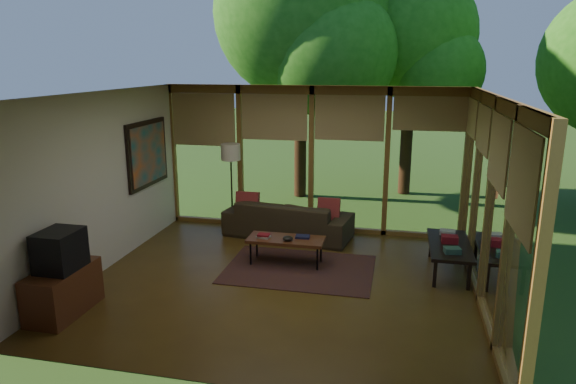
% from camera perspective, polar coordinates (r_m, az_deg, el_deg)
% --- Properties ---
extents(floor, '(5.50, 5.50, 0.00)m').
position_cam_1_polar(floor, '(7.57, -0.83, -9.99)').
color(floor, brown).
rests_on(floor, ground).
extents(ceiling, '(5.50, 5.50, 0.00)m').
position_cam_1_polar(ceiling, '(6.91, -0.91, 10.87)').
color(ceiling, white).
rests_on(ceiling, ground).
extents(wall_left, '(0.04, 5.00, 2.70)m').
position_cam_1_polar(wall_left, '(8.19, -19.95, 0.99)').
color(wall_left, silver).
rests_on(wall_left, ground).
extents(wall_front, '(5.50, 0.04, 2.70)m').
position_cam_1_polar(wall_front, '(4.83, -7.75, -7.23)').
color(wall_front, silver).
rests_on(wall_front, ground).
extents(window_wall_back, '(5.50, 0.12, 2.70)m').
position_cam_1_polar(window_wall_back, '(9.51, 2.61, 3.61)').
color(window_wall_back, olive).
rests_on(window_wall_back, ground).
extents(window_wall_right, '(0.12, 5.00, 2.70)m').
position_cam_1_polar(window_wall_right, '(7.03, 21.50, -1.23)').
color(window_wall_right, olive).
rests_on(window_wall_right, ground).
extents(tree_nw, '(3.90, 3.90, 6.12)m').
position_cam_1_polar(tree_nw, '(11.99, 1.52, 19.30)').
color(tree_nw, '#351F13').
rests_on(tree_nw, ground).
extents(tree_ne, '(2.91, 2.91, 5.16)m').
position_cam_1_polar(tree_ne, '(12.54, 13.66, 16.55)').
color(tree_ne, '#351F13').
rests_on(tree_ne, ground).
extents(rug, '(2.25, 1.60, 0.01)m').
position_cam_1_polar(rug, '(8.00, 1.27, -8.55)').
color(rug, brown).
rests_on(rug, floor).
extents(sofa, '(2.38, 1.21, 0.67)m').
position_cam_1_polar(sofa, '(9.34, 0.01, -3.01)').
color(sofa, '#372C1B').
rests_on(sofa, floor).
extents(pillow_left, '(0.42, 0.22, 0.44)m').
position_cam_1_polar(pillow_left, '(9.41, -4.52, -1.30)').
color(pillow_left, maroon).
rests_on(pillow_left, sofa).
extents(pillow_right, '(0.39, 0.21, 0.41)m').
position_cam_1_polar(pillow_right, '(9.10, 4.56, -1.93)').
color(pillow_right, maroon).
rests_on(pillow_right, sofa).
extents(ct_book_lower, '(0.22, 0.18, 0.03)m').
position_cam_1_polar(ct_book_lower, '(8.10, -2.73, -4.99)').
color(ct_book_lower, '#AAA59A').
rests_on(ct_book_lower, coffee_table).
extents(ct_book_upper, '(0.18, 0.14, 0.03)m').
position_cam_1_polar(ct_book_upper, '(8.09, -2.73, -4.78)').
color(ct_book_upper, maroon).
rests_on(ct_book_upper, coffee_table).
extents(ct_book_side, '(0.23, 0.18, 0.03)m').
position_cam_1_polar(ct_book_side, '(8.09, 1.64, -4.98)').
color(ct_book_side, '#161732').
rests_on(ct_book_side, coffee_table).
extents(ct_bowl, '(0.16, 0.16, 0.07)m').
position_cam_1_polar(ct_bowl, '(7.96, -0.03, -5.17)').
color(ct_bowl, black).
rests_on(ct_bowl, coffee_table).
extents(media_cabinet, '(0.50, 1.00, 0.60)m').
position_cam_1_polar(media_cabinet, '(7.18, -23.71, -10.04)').
color(media_cabinet, '#5D2E19').
rests_on(media_cabinet, floor).
extents(television, '(0.45, 0.55, 0.50)m').
position_cam_1_polar(television, '(6.97, -24.02, -5.93)').
color(television, black).
rests_on(television, media_cabinet).
extents(console_book_a, '(0.25, 0.20, 0.08)m').
position_cam_1_polar(console_book_a, '(7.73, 17.79, -6.20)').
color(console_book_a, '#315647').
rests_on(console_book_a, side_console).
extents(console_book_b, '(0.24, 0.18, 0.11)m').
position_cam_1_polar(console_book_b, '(8.15, 17.53, -5.02)').
color(console_book_b, maroon).
rests_on(console_book_b, side_console).
extents(console_book_c, '(0.26, 0.20, 0.07)m').
position_cam_1_polar(console_book_c, '(8.53, 17.30, -4.29)').
color(console_book_c, '#AAA59A').
rests_on(console_book_c, side_console).
extents(floor_lamp, '(0.36, 0.36, 1.65)m').
position_cam_1_polar(floor_lamp, '(9.53, -6.38, 3.89)').
color(floor_lamp, black).
rests_on(floor_lamp, floor).
extents(coffee_table, '(1.20, 0.50, 0.43)m').
position_cam_1_polar(coffee_table, '(8.08, -0.22, -5.38)').
color(coffee_table, '#5D2E19').
rests_on(coffee_table, floor).
extents(side_console, '(0.60, 1.40, 0.46)m').
position_cam_1_polar(side_console, '(8.14, 17.50, -5.80)').
color(side_console, black).
rests_on(side_console, floor).
extents(wall_painting, '(0.06, 1.35, 1.15)m').
position_cam_1_polar(wall_painting, '(9.31, -15.32, 4.13)').
color(wall_painting, black).
rests_on(wall_painting, wall_left).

